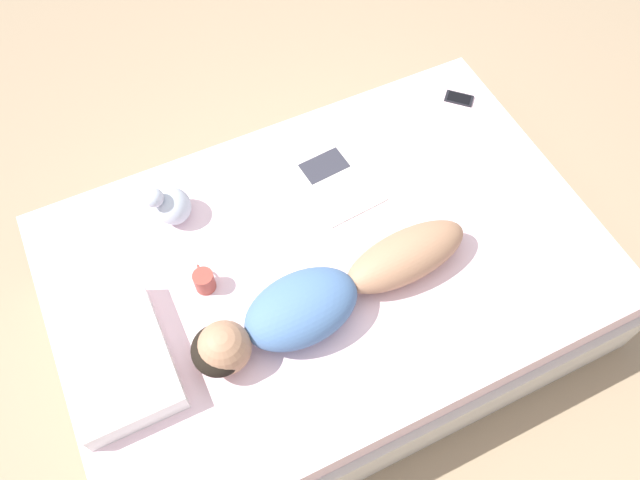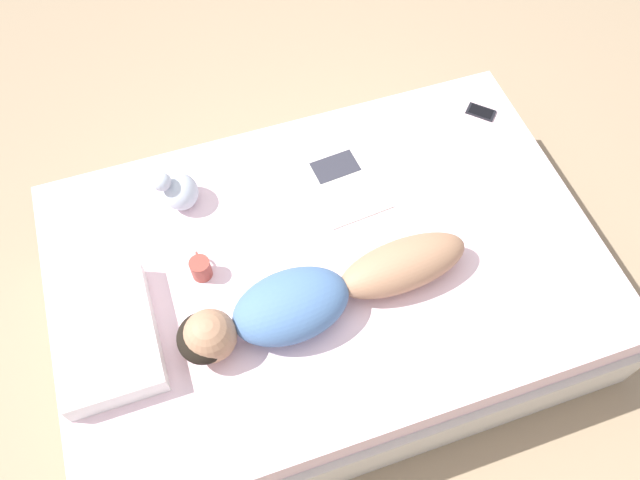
% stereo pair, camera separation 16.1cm
% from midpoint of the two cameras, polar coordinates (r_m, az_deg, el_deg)
% --- Properties ---
extents(ground_plane, '(12.00, 12.00, 0.00)m').
position_cam_midpoint_polar(ground_plane, '(3.06, -0.93, -6.15)').
color(ground_plane, '#9E8466').
extents(bed, '(1.58, 2.34, 0.50)m').
position_cam_midpoint_polar(bed, '(2.84, -1.00, -4.05)').
color(bed, beige).
rests_on(bed, ground_plane).
extents(person, '(0.33, 1.21, 0.21)m').
position_cam_midpoint_polar(person, '(2.42, -1.72, -5.44)').
color(person, '#A37556').
rests_on(person, bed).
extents(open_magazine, '(0.43, 0.33, 0.01)m').
position_cam_midpoint_polar(open_magazine, '(2.82, -0.25, 5.35)').
color(open_magazine, silver).
rests_on(open_magazine, bed).
extents(coffee_mug, '(0.12, 0.08, 0.10)m').
position_cam_midpoint_polar(coffee_mug, '(2.56, -12.34, -3.73)').
color(coffee_mug, '#993D33').
rests_on(coffee_mug, bed).
extents(cell_phone, '(0.15, 0.15, 0.01)m').
position_cam_midpoint_polar(cell_phone, '(3.20, 11.16, 12.52)').
color(cell_phone, black).
rests_on(cell_phone, bed).
extents(plush_toy, '(0.17, 0.18, 0.21)m').
position_cam_midpoint_polar(plush_toy, '(2.74, -15.16, 3.03)').
color(plush_toy, '#B2BCCC').
rests_on(plush_toy, bed).
extents(pillow, '(0.53, 0.37, 0.11)m').
position_cam_midpoint_polar(pillow, '(2.51, -19.81, -10.42)').
color(pillow, white).
rests_on(pillow, bed).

